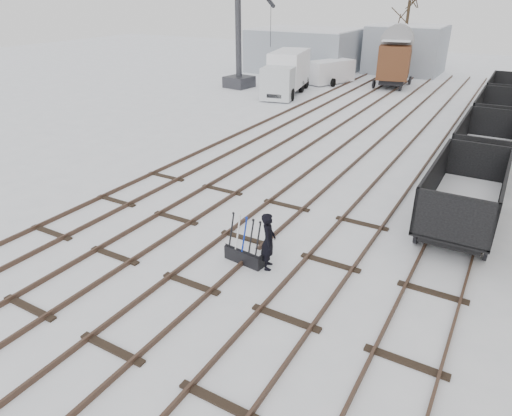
{
  "coord_description": "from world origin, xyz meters",
  "views": [
    {
      "loc": [
        6.96,
        -8.34,
        7.55
      ],
      "look_at": [
        0.32,
        3.1,
        1.2
      ],
      "focal_mm": 32.0,
      "sensor_mm": 36.0,
      "label": 1
    }
  ],
  "objects": [
    {
      "name": "tree_far_left",
      "position": [
        -4.7,
        42.0,
        3.31
      ],
      "size": [
        0.3,
        0.3,
        6.63
      ],
      "primitive_type": "cylinder",
      "color": "black",
      "rests_on": "ground"
    },
    {
      "name": "shed_right",
      "position": [
        -4.0,
        40.0,
        2.25
      ],
      "size": [
        7.0,
        6.0,
        4.5
      ],
      "color": "#9198A3",
      "rests_on": "ground"
    },
    {
      "name": "crane",
      "position": [
        -14.19,
        25.47,
        2.7
      ],
      "size": [
        2.31,
        6.08,
        10.27
      ],
      "rotation": [
        0.0,
        0.0,
        -0.14
      ],
      "color": "#2E2E33",
      "rests_on": "ground"
    },
    {
      "name": "ground",
      "position": [
        0.0,
        0.0,
        0.0
      ],
      "size": [
        120.0,
        120.0,
        0.0
      ],
      "primitive_type": "plane",
      "color": "white",
      "rests_on": "ground"
    },
    {
      "name": "ground_frame",
      "position": [
        0.69,
        1.79,
        0.28
      ],
      "size": [
        1.34,
        0.56,
        1.49
      ],
      "rotation": [
        0.0,
        0.0,
        -0.11
      ],
      "color": "black",
      "rests_on": "ground"
    },
    {
      "name": "freight_wagon_b",
      "position": [
        6.0,
        13.84,
        0.89
      ],
      "size": [
        2.28,
        5.69,
        2.32
      ],
      "color": "black",
      "rests_on": "ground"
    },
    {
      "name": "freight_wagon_d",
      "position": [
        6.0,
        26.64,
        0.89
      ],
      "size": [
        2.28,
        5.69,
        2.32
      ],
      "color": "black",
      "rests_on": "ground"
    },
    {
      "name": "shed_left",
      "position": [
        -13.0,
        36.0,
        2.05
      ],
      "size": [
        10.0,
        8.0,
        4.1
      ],
      "color": "#9198A3",
      "rests_on": "ground"
    },
    {
      "name": "worker",
      "position": [
        1.44,
        1.89,
        0.9
      ],
      "size": [
        0.66,
        0.77,
        1.79
      ],
      "primitive_type": "imported",
      "rotation": [
        0.0,
        0.0,
        2.0
      ],
      "color": "black",
      "rests_on": "ground"
    },
    {
      "name": "freight_wagon_c",
      "position": [
        6.0,
        20.24,
        0.89
      ],
      "size": [
        2.28,
        5.69,
        2.32
      ],
      "color": "black",
      "rests_on": "ground"
    },
    {
      "name": "panel_van",
      "position": [
        -8.23,
        30.86,
        1.02
      ],
      "size": [
        3.52,
        4.85,
        1.96
      ],
      "rotation": [
        0.0,
        0.0,
        -0.41
      ],
      "color": "white",
      "rests_on": "ground"
    },
    {
      "name": "box_van_wagon",
      "position": [
        -2.98,
        32.13,
        2.26
      ],
      "size": [
        3.59,
        5.5,
        3.89
      ],
      "rotation": [
        0.0,
        0.0,
        0.19
      ],
      "color": "black",
      "rests_on": "ground"
    },
    {
      "name": "tracks",
      "position": [
        -0.0,
        13.67,
        0.07
      ],
      "size": [
        13.9,
        52.0,
        0.16
      ],
      "color": "black",
      "rests_on": "ground"
    },
    {
      "name": "lorry",
      "position": [
        -9.49,
        24.74,
        1.66
      ],
      "size": [
        3.3,
        7.36,
        3.22
      ],
      "rotation": [
        0.0,
        0.0,
        0.21
      ],
      "color": "black",
      "rests_on": "ground"
    },
    {
      "name": "freight_wagon_a",
      "position": [
        6.0,
        7.44,
        0.89
      ],
      "size": [
        2.28,
        5.69,
        2.32
      ],
      "color": "black",
      "rests_on": "ground"
    }
  ]
}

